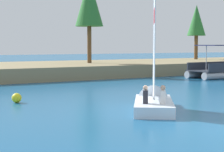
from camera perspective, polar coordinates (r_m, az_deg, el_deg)
The scene contains 6 objects.
shore_bank at distance 34.50m, azimuth -13.08°, elevation 0.78°, with size 80.00×11.77×1.08m, color #897A56.
shoreline_tree_midleft at distance 36.37m, azimuth -3.38°, elevation 10.84°, with size 2.60×2.60×7.99m.
shoreline_tree_centre at distance 47.05m, azimuth 12.34°, elevation 7.91°, with size 2.16×2.16×6.38m.
sailboat at distance 17.03m, azimuth 6.10°, elevation -3.19°, with size 3.68×4.45×6.59m.
pontoon_boat at distance 34.09m, azimuth 15.82°, elevation 0.93°, with size 6.34×2.95×2.77m.
channel_buoy at distance 19.04m, azimuth -13.87°, elevation -3.16°, with size 0.46×0.46×0.46m, color yellow.
Camera 1 is at (-9.54, -8.88, 2.75)m, focal length 62.05 mm.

